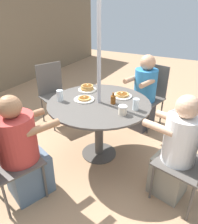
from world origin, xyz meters
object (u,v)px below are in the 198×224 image
at_px(pancake_plate_c, 84,99).
at_px(patio_chair_south, 2,159).
at_px(diner_west, 176,153).
at_px(drinking_glass_b, 60,96).
at_px(patio_table, 99,112).
at_px(patio_chair_west, 195,160).
at_px(pancake_plate_b, 122,95).
at_px(pancake_plate_a, 87,88).
at_px(patio_chair_north, 150,92).
at_px(coffee_cup, 123,110).
at_px(patio_chair_east, 54,91).
at_px(diner_south, 22,153).
at_px(syrup_bottle, 113,99).
at_px(diner_north, 143,96).
at_px(drinking_glass_a, 136,104).

bearing_deg(pancake_plate_c, patio_chair_south, 167.40).
bearing_deg(diner_west, drinking_glass_b, 101.60).
xyz_separation_m(patio_table, drinking_glass_b, (-0.18, 0.43, 0.20)).
distance_m(patio_chair_west, pancake_plate_b, 1.14).
height_order(patio_table, pancake_plate_b, pancake_plate_b).
relative_size(patio_chair_west, pancake_plate_a, 3.92).
bearing_deg(pancake_plate_a, pancake_plate_c, -155.89).
xyz_separation_m(patio_chair_north, coffee_cup, (-1.28, -0.05, 0.27)).
xyz_separation_m(patio_chair_east, pancake_plate_c, (-0.51, -0.88, 0.23)).
relative_size(patio_chair_north, drinking_glass_b, 7.21).
relative_size(pancake_plate_b, drinking_glass_b, 1.84).
distance_m(patio_table, diner_south, 0.99).
height_order(pancake_plate_a, syrup_bottle, syrup_bottle).
distance_m(diner_north, patio_chair_west, 1.52).
distance_m(pancake_plate_b, drinking_glass_b, 0.76).
xyz_separation_m(diner_south, coffee_cup, (0.76, -0.72, 0.30)).
bearing_deg(patio_chair_east, patio_chair_west, 94.92).
bearing_deg(patio_table, patio_chair_south, 158.81).
relative_size(syrup_bottle, drinking_glass_b, 1.02).
relative_size(patio_table, pancake_plate_a, 5.00).
xyz_separation_m(patio_chair_west, diner_west, (0.04, 0.18, -0.01)).
height_order(patio_chair_west, coffee_cup, patio_chair_west).
height_order(diner_north, patio_chair_east, diner_north).
bearing_deg(patio_chair_north, pancake_plate_a, 69.42).
relative_size(patio_chair_west, pancake_plate_c, 3.92).
xyz_separation_m(patio_table, patio_chair_south, (-1.09, 0.42, -0.08)).
bearing_deg(pancake_plate_a, patio_chair_north, -35.93).
height_order(patio_chair_east, syrup_bottle, patio_chair_east).
bearing_deg(diner_south, syrup_bottle, 82.85).
distance_m(diner_west, pancake_plate_c, 1.19).
distance_m(pancake_plate_a, pancake_plate_c, 0.32).
bearing_deg(patio_chair_south, pancake_plate_a, 106.72).
height_order(diner_north, diner_west, diner_north).
xyz_separation_m(patio_chair_north, drinking_glass_b, (-1.31, 0.74, 0.28)).
bearing_deg(pancake_plate_c, drinking_glass_b, 121.58).
relative_size(diner_south, drinking_glass_b, 8.45).
distance_m(patio_table, diner_west, 0.99).
bearing_deg(patio_chair_west, coffee_cup, 94.45).
height_order(patio_chair_south, pancake_plate_c, patio_chair_south).
distance_m(diner_west, coffee_cup, 0.66).
distance_m(diner_west, drinking_glass_b, 1.42).
distance_m(diner_north, pancake_plate_a, 0.93).
relative_size(patio_chair_east, diner_west, 0.85).
relative_size(patio_table, patio_chair_west, 1.28).
distance_m(patio_chair_south, coffee_cup, 1.25).
height_order(patio_chair_east, pancake_plate_b, patio_chair_east).
height_order(pancake_plate_a, pancake_plate_b, pancake_plate_a).
bearing_deg(patio_chair_north, coffee_cup, 107.64).
relative_size(patio_table, syrup_bottle, 9.07).
xyz_separation_m(diner_west, drinking_glass_a, (0.26, 0.51, 0.29)).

